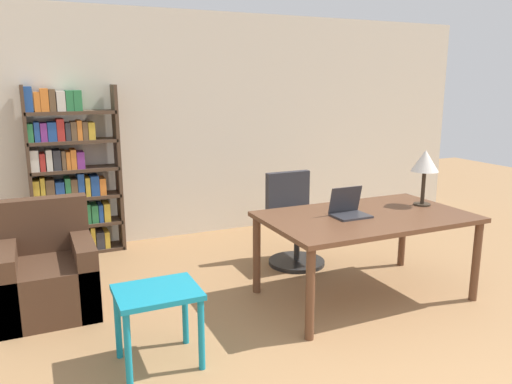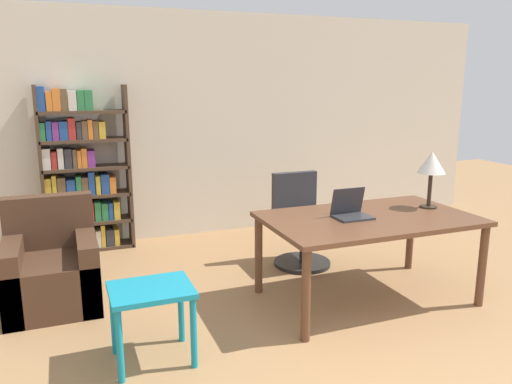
{
  "view_description": "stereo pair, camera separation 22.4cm",
  "coord_description": "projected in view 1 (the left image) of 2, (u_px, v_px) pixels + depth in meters",
  "views": [
    {
      "loc": [
        -1.81,
        -1.35,
        1.88
      ],
      "look_at": [
        -0.17,
        2.25,
        1.0
      ],
      "focal_mm": 35.0,
      "sensor_mm": 36.0,
      "label": 1
    },
    {
      "loc": [
        -1.6,
        -1.44,
        1.88
      ],
      "look_at": [
        -0.17,
        2.25,
        1.0
      ],
      "focal_mm": 35.0,
      "sensor_mm": 36.0,
      "label": 2
    }
  ],
  "objects": [
    {
      "name": "wall_back",
      "position": [
        192.0,
        126.0,
        6.07
      ],
      "size": [
        8.0,
        0.06,
        2.7
      ],
      "color": "beige",
      "rests_on": "ground_plane"
    },
    {
      "name": "desk",
      "position": [
        366.0,
        224.0,
        4.33
      ],
      "size": [
        1.78,
        1.06,
        0.75
      ],
      "color": "brown",
      "rests_on": "ground_plane"
    },
    {
      "name": "laptop",
      "position": [
        349.0,
        210.0,
        4.27
      ],
      "size": [
        0.3,
        0.24,
        0.25
      ],
      "color": "#2D2D33",
      "rests_on": "desk"
    },
    {
      "name": "table_lamp",
      "position": [
        425.0,
        163.0,
        4.57
      ],
      "size": [
        0.25,
        0.25,
        0.52
      ],
      "color": "#2D2319",
      "rests_on": "desk"
    },
    {
      "name": "office_chair",
      "position": [
        294.0,
        224.0,
        5.23
      ],
      "size": [
        0.59,
        0.59,
        0.95
      ],
      "color": "black",
      "rests_on": "ground_plane"
    },
    {
      "name": "side_table_blue",
      "position": [
        158.0,
        304.0,
        3.31
      ],
      "size": [
        0.55,
        0.44,
        0.54
      ],
      "color": "teal",
      "rests_on": "ground_plane"
    },
    {
      "name": "armchair",
      "position": [
        48.0,
        276.0,
        4.15
      ],
      "size": [
        0.74,
        0.78,
        0.91
      ],
      "color": "#472D1E",
      "rests_on": "ground_plane"
    },
    {
      "name": "bookshelf",
      "position": [
        69.0,
        178.0,
        5.42
      ],
      "size": [
        0.95,
        0.28,
        1.85
      ],
      "color": "#4C3828",
      "rests_on": "ground_plane"
    }
  ]
}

